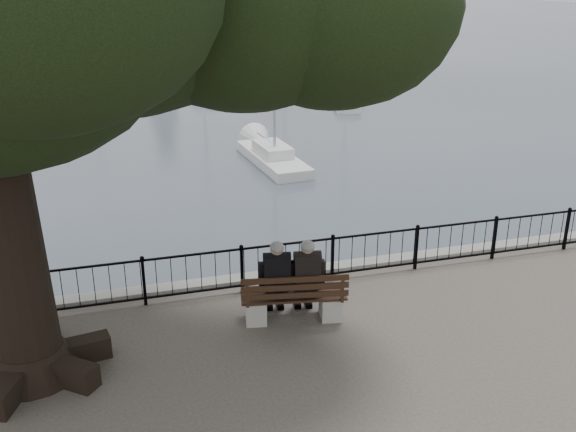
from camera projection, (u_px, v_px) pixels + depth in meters
name	position (u px, v px, depth m)	size (l,w,h in m)	color
harbor	(282.00, 296.00, 14.38)	(260.00, 260.00, 1.20)	gray
railing	(288.00, 262.00, 13.56)	(22.06, 0.06, 1.00)	black
bench	(294.00, 303.00, 12.26)	(2.08, 0.94, 1.06)	gray
person_left	(276.00, 282.00, 12.19)	(0.56, 0.89, 1.68)	black
person_right	(306.00, 281.00, 12.25)	(0.56, 0.89, 1.68)	black
lion_monument	(158.00, 35.00, 56.42)	(6.26, 6.26, 9.17)	gray
sailboat_c	(273.00, 157.00, 26.19)	(1.90, 5.49, 10.20)	silver
sailboat_d	(344.00, 101.00, 37.71)	(2.47, 5.02, 8.79)	silver
sailboat_f	(203.00, 93.00, 40.19)	(2.56, 5.34, 11.39)	silver
sailboat_g	(283.00, 80.00, 45.21)	(4.14, 6.35, 11.87)	silver
sailboat_h	(92.00, 70.00, 49.79)	(3.25, 5.83, 13.53)	silver
far_shore	(309.00, 0.00, 88.55)	(30.00, 8.60, 9.18)	#443E3A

